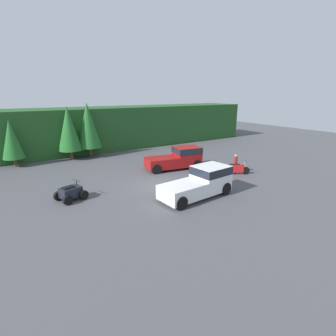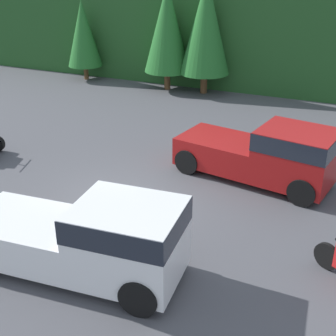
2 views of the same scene
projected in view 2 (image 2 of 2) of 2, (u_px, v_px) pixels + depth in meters
ground_plane at (115, 202)px, 14.10m from camera, size 80.00×80.00×0.00m
hillside_backdrop at (254, 35)px, 26.28m from camera, size 44.00×6.00×5.07m
tree_left at (83, 33)px, 26.35m from camera, size 1.95×1.95×4.44m
tree_mid_left at (167, 28)px, 24.13m from camera, size 2.42×2.42×5.50m
tree_mid_right at (206, 26)px, 23.38m from camera, size 2.57×2.57×5.84m
pickup_truck_red at (269, 153)px, 14.91m from camera, size 5.34×2.84×1.96m
pickup_truck_second at (92, 237)px, 10.56m from camera, size 5.31×2.43×1.96m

